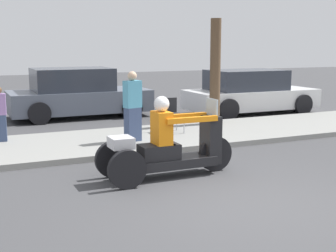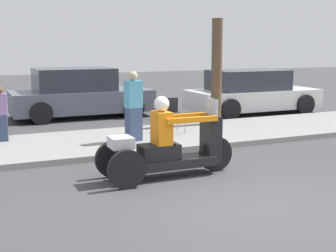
# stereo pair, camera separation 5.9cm
# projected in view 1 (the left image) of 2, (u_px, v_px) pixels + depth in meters

# --- Properties ---
(ground_plane) EXTENTS (60.00, 60.00, 0.00)m
(ground_plane) POSITION_uv_depth(u_px,v_px,m) (245.00, 204.00, 6.63)
(ground_plane) COLOR #424244
(sidewalk_strip) EXTENTS (28.00, 2.80, 0.12)m
(sidewalk_strip) POSITION_uv_depth(u_px,v_px,m) (134.00, 140.00, 10.75)
(sidewalk_strip) COLOR gray
(sidewalk_strip) RESTS_ON ground
(motorcycle_trike) EXTENTS (2.40, 0.82, 1.39)m
(motorcycle_trike) POSITION_uv_depth(u_px,v_px,m) (168.00, 149.00, 7.90)
(motorcycle_trike) COLOR black
(motorcycle_trike) RESTS_ON ground
(spectator_mid_group) EXTENTS (0.31, 0.21, 1.21)m
(spectator_mid_group) POSITION_uv_depth(u_px,v_px,m) (0.00, 115.00, 10.21)
(spectator_mid_group) COLOR #38476B
(spectator_mid_group) RESTS_ON sidewalk_strip
(spectator_end_of_line) EXTENTS (0.41, 0.30, 1.54)m
(spectator_end_of_line) POSITION_uv_depth(u_px,v_px,m) (133.00, 108.00, 10.22)
(spectator_end_of_line) COLOR #38476B
(spectator_end_of_line) RESTS_ON sidewalk_strip
(folding_chair_curbside) EXTENTS (0.47, 0.47, 0.82)m
(folding_chair_curbside) POSITION_uv_depth(u_px,v_px,m) (170.00, 111.00, 11.33)
(folding_chair_curbside) COLOR #A5A8AD
(folding_chair_curbside) RESTS_ON sidewalk_strip
(parked_car_lot_left) EXTENTS (4.26, 1.97, 1.41)m
(parked_car_lot_left) POSITION_uv_depth(u_px,v_px,m) (249.00, 93.00, 15.12)
(parked_car_lot_left) COLOR silver
(parked_car_lot_left) RESTS_ON ground
(parked_car_lot_right) EXTENTS (4.23, 2.07, 1.51)m
(parked_car_lot_right) POSITION_uv_depth(u_px,v_px,m) (77.00, 94.00, 14.37)
(parked_car_lot_right) COLOR slate
(parked_car_lot_right) RESTS_ON ground
(tree_trunk) EXTENTS (0.28, 0.28, 2.78)m
(tree_trunk) POSITION_uv_depth(u_px,v_px,m) (215.00, 72.00, 12.38)
(tree_trunk) COLOR brown
(tree_trunk) RESTS_ON sidewalk_strip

